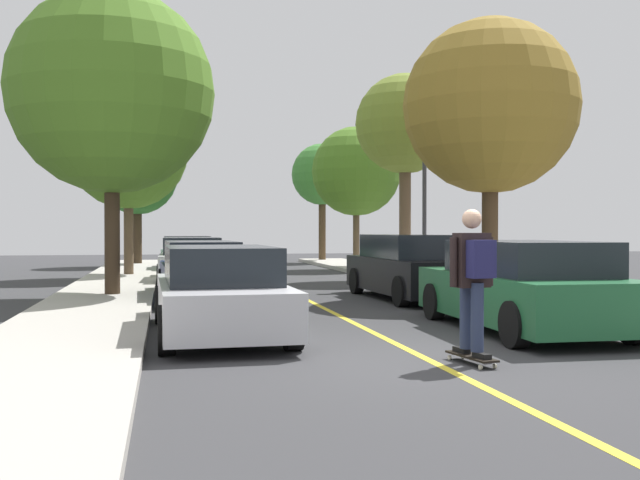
% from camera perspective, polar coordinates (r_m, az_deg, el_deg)
% --- Properties ---
extents(ground, '(80.00, 80.00, 0.00)m').
position_cam_1_polar(ground, '(9.28, 8.23, -9.06)').
color(ground, '#353538').
extents(sidewalk_left, '(2.21, 56.00, 0.14)m').
position_cam_1_polar(sidewalk_left, '(8.83, -20.79, -9.15)').
color(sidewalk_left, '#ADA89E').
rests_on(sidewalk_left, ground).
extents(center_line, '(0.12, 39.20, 0.01)m').
position_cam_1_polar(center_line, '(13.07, 2.18, -6.16)').
color(center_line, gold).
rests_on(center_line, ground).
extents(parked_car_left_nearest, '(1.94, 4.69, 1.34)m').
position_cam_1_polar(parked_car_left_nearest, '(11.23, -7.75, -3.98)').
color(parked_car_left_nearest, '#B7B7BC').
rests_on(parked_car_left_nearest, ground).
extents(parked_car_left_near, '(1.93, 4.46, 1.33)m').
position_cam_1_polar(parked_car_left_near, '(16.97, -9.12, -2.33)').
color(parked_car_left_near, navy).
rests_on(parked_car_left_near, ground).
extents(parked_car_left_far, '(2.06, 4.26, 1.36)m').
position_cam_1_polar(parked_car_left_far, '(22.40, -9.76, -1.56)').
color(parked_car_left_far, white).
rests_on(parked_car_left_far, ground).
extents(parked_car_left_farthest, '(2.04, 4.06, 1.34)m').
position_cam_1_polar(parked_car_left_farthest, '(28.68, -10.20, -1.09)').
color(parked_car_left_farthest, '#1E5B33').
rests_on(parked_car_left_farthest, ground).
extents(parked_car_right_nearest, '(2.05, 4.68, 1.41)m').
position_cam_1_polar(parked_car_right_nearest, '(12.05, 15.33, -3.48)').
color(parked_car_right_nearest, '#1E5B33').
rests_on(parked_car_right_nearest, ground).
extents(parked_car_right_near, '(1.93, 4.70, 1.47)m').
position_cam_1_polar(parked_car_right_near, '(17.13, 6.89, -2.12)').
color(parked_car_right_near, black).
rests_on(parked_car_right_near, ground).
extents(street_tree_left_nearest, '(4.61, 4.61, 6.87)m').
position_cam_1_polar(street_tree_left_nearest, '(17.66, -15.70, 10.89)').
color(street_tree_left_nearest, '#3D2D1E').
rests_on(street_tree_left_nearest, sidewalk_left).
extents(street_tree_left_near, '(3.84, 3.84, 5.96)m').
position_cam_1_polar(street_tree_left_near, '(25.11, -14.50, 6.67)').
color(street_tree_left_near, brown).
rests_on(street_tree_left_near, sidewalk_left).
extents(street_tree_left_far, '(3.43, 3.43, 5.53)m').
position_cam_1_polar(street_tree_left_far, '(33.01, -13.84, 4.85)').
color(street_tree_left_far, '#3D2D1E').
rests_on(street_tree_left_far, sidewalk_left).
extents(street_tree_right_nearest, '(4.07, 4.07, 6.37)m').
position_cam_1_polar(street_tree_right_nearest, '(18.04, 12.93, 9.91)').
color(street_tree_right_nearest, '#4C3823').
rests_on(street_tree_right_nearest, sidewalk_right).
extents(street_tree_right_near, '(3.15, 3.15, 6.38)m').
position_cam_1_polar(street_tree_right_near, '(23.90, 6.55, 8.75)').
color(street_tree_right_near, brown).
rests_on(street_tree_right_near, sidewalk_right).
extents(street_tree_right_far, '(3.55, 3.55, 5.55)m').
position_cam_1_polar(street_tree_right_far, '(29.65, 2.80, 5.28)').
color(street_tree_right_far, brown).
rests_on(street_tree_right_far, sidewalk_right).
extents(street_tree_right_farthest, '(2.97, 2.97, 5.62)m').
position_cam_1_polar(street_tree_right_farthest, '(36.04, 0.17, 5.01)').
color(street_tree_right_farthest, '#4C3823').
rests_on(street_tree_right_farthest, sidewalk_right).
extents(fire_hydrant, '(0.20, 0.20, 0.70)m').
position_cam_1_polar(fire_hydrant, '(12.75, 21.53, -4.22)').
color(fire_hydrant, '#B2140F').
rests_on(fire_hydrant, sidewalk_right).
extents(streetlamp, '(0.36, 0.24, 6.21)m').
position_cam_1_polar(streetlamp, '(21.45, 8.02, 6.33)').
color(streetlamp, '#38383D').
rests_on(streetlamp, sidewalk_right).
extents(skateboard, '(0.35, 0.86, 0.10)m').
position_cam_1_polar(skateboard, '(9.05, 11.54, -8.76)').
color(skateboard, black).
rests_on(skateboard, ground).
extents(skateboarder, '(0.59, 0.71, 1.73)m').
position_cam_1_polar(skateboarder, '(8.91, 11.68, -2.49)').
color(skateboarder, black).
rests_on(skateboarder, skateboard).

